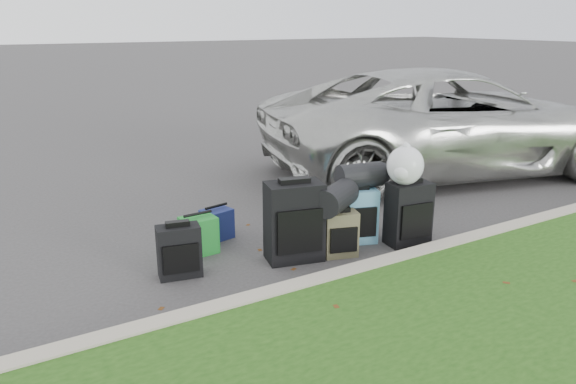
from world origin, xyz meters
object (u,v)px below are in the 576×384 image
suitcase_small_black (179,251)px  tote_green (199,235)px  suitcase_large_black_left (294,222)px  suitcase_large_black_right (408,214)px  suv (449,121)px  tote_navy (217,224)px  suitcase_olive (340,234)px  suitcase_teal (357,216)px

suitcase_small_black → tote_green: size_ratio=1.29×
suitcase_small_black → suitcase_large_black_left: (1.12, -0.22, 0.15)m
suitcase_large_black_right → suv: bearing=44.7°
suitcase_large_black_left → tote_navy: bearing=128.7°
suitcase_large_black_left → suv: bearing=36.9°
suitcase_olive → tote_navy: (-0.88, 1.08, -0.07)m
suitcase_teal → suitcase_large_black_right: size_ratio=0.87×
suv → suitcase_large_black_left: 4.24m
suitcase_small_black → suitcase_teal: size_ratio=0.84×
suitcase_large_black_left → suitcase_large_black_right: size_ratio=1.17×
suitcase_olive → tote_navy: suitcase_olive is taller
suitcase_large_black_left → suitcase_large_black_right: suitcase_large_black_left is taller
suv → suitcase_teal: bearing=132.2°
suv → suitcase_teal: size_ratio=9.83×
suitcase_olive → suitcase_large_black_right: 0.82m
suitcase_large_black_left → suitcase_teal: bearing=17.0°
suitcase_olive → suv: bearing=45.9°
suitcase_large_black_left → suitcase_large_black_right: bearing=1.1°
suitcase_large_black_left → suitcase_olive: suitcase_large_black_left is taller
suitcase_large_black_right → tote_navy: (-1.69, 1.19, -0.17)m
suitcase_olive → suitcase_large_black_left: bearing=177.7°
suitcase_olive → suitcase_large_black_right: suitcase_large_black_right is taller
suv → suitcase_large_black_left: suv is taller
tote_green → tote_navy: bearing=36.9°
suitcase_large_black_left → tote_navy: (-0.43, 0.92, -0.23)m
suitcase_teal → tote_navy: 1.53m
suitcase_large_black_left → suitcase_large_black_right: 1.29m
suitcase_large_black_left → suitcase_teal: size_ratio=1.35×
suitcase_teal → suitcase_large_black_right: bearing=-17.5°
suitcase_olive → tote_green: (-1.20, 0.80, -0.04)m
suitcase_large_black_right → suitcase_small_black: bearing=176.2°
suitcase_small_black → suitcase_large_black_right: (2.38, -0.49, 0.09)m
suitcase_large_black_right → suitcase_teal: bearing=150.9°
suitcase_small_black → suitcase_large_black_right: bearing=0.2°
suitcase_small_black → tote_green: 0.56m
suitcase_small_black → suitcase_teal: (1.95, -0.17, 0.05)m
suitcase_olive → tote_green: suitcase_olive is taller
suitcase_large_black_right → suitcase_olive: bearing=179.8°
tote_green → suitcase_large_black_right: bearing=-28.0°
suv → tote_navy: bearing=114.1°
suitcase_large_black_right → tote_green: (-2.01, 0.92, -0.15)m
suv → tote_navy: 4.41m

